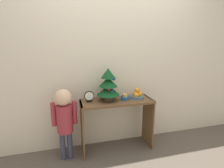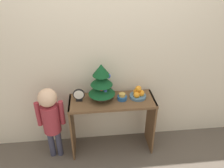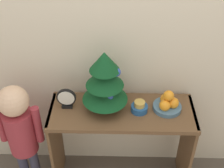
# 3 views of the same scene
# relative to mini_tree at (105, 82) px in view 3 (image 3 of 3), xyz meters

# --- Properties ---
(back_wall) EXTENTS (7.00, 0.05, 2.50)m
(back_wall) POSITION_rel_mini_tree_xyz_m (0.11, 0.21, 0.29)
(back_wall) COLOR beige
(back_wall) RESTS_ON ground_plane
(console_table) EXTENTS (0.99, 0.38, 0.73)m
(console_table) POSITION_rel_mini_tree_xyz_m (0.11, -0.03, -0.41)
(console_table) COLOR brown
(console_table) RESTS_ON ground_plane
(mini_tree) EXTENTS (0.30, 0.30, 0.45)m
(mini_tree) POSITION_rel_mini_tree_xyz_m (0.00, 0.00, 0.00)
(mini_tree) COLOR #4C3828
(mini_tree) RESTS_ON console_table
(fruit_bowl) EXTENTS (0.19, 0.19, 0.15)m
(fruit_bowl) POSITION_rel_mini_tree_xyz_m (0.42, -0.00, -0.18)
(fruit_bowl) COLOR #476B84
(fruit_bowl) RESTS_ON console_table
(singing_bowl) EXTENTS (0.11, 0.11, 0.08)m
(singing_bowl) POSITION_rel_mini_tree_xyz_m (0.23, -0.03, -0.19)
(singing_bowl) COLOR #235189
(singing_bowl) RESTS_ON console_table
(desk_clock) EXTENTS (0.13, 0.04, 0.15)m
(desk_clock) POSITION_rel_mini_tree_xyz_m (-0.26, 0.00, -0.15)
(desk_clock) COLOR black
(desk_clock) RESTS_ON console_table
(child_figure) EXTENTS (0.31, 0.21, 0.96)m
(child_figure) POSITION_rel_mini_tree_xyz_m (-0.59, -0.08, -0.35)
(child_figure) COLOR #38384C
(child_figure) RESTS_ON ground_plane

